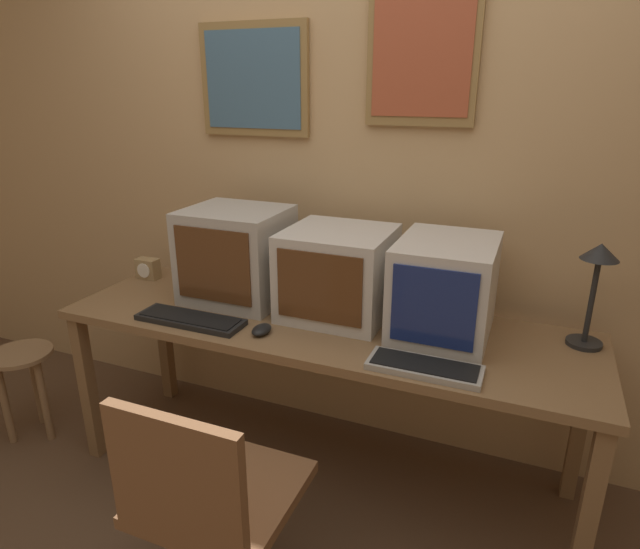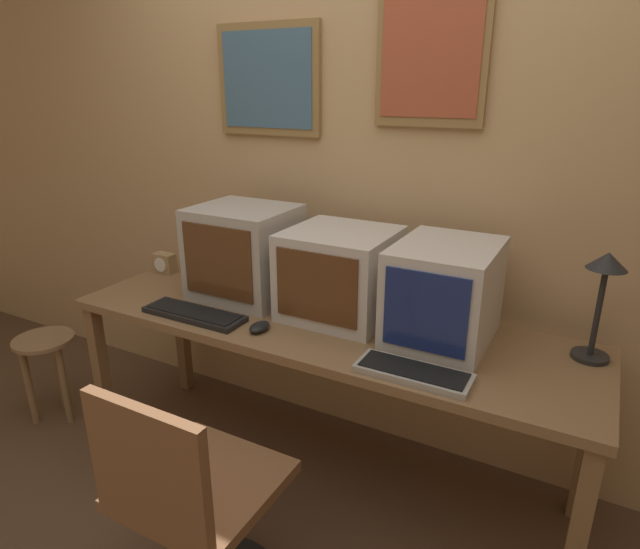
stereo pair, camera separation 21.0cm
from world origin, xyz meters
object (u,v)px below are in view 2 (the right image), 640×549
Objects in this scene: side_stool at (47,360)px; monitor_center at (340,274)px; desk_clock at (165,263)px; keyboard_side at (413,372)px; office_chair at (194,517)px; monitor_right at (444,293)px; monitor_left at (244,252)px; desk_lamp at (603,285)px; keyboard_main at (194,314)px; mouse_near_keyboard at (260,327)px.

monitor_center is at bearing 14.70° from side_stool.
monitor_center is 3.74× the size of desk_clock.
monitor_center is 0.58m from keyboard_side.
office_chair is 1.49m from side_stool.
monitor_right reaches higher than side_stool.
monitor_center is (0.47, 0.01, -0.02)m from monitor_left.
desk_clock is 0.29× the size of desk_lamp.
keyboard_main is (-0.96, -0.29, -0.17)m from monitor_right.
monitor_left reaches higher than monitor_center.
keyboard_main is at bearing 4.47° from side_stool.
keyboard_main is 4.38× the size of mouse_near_keyboard.
monitor_right is 0.99× the size of side_stool.
side_stool is at bearing -178.52° from keyboard_side.
desk_lamp reaches higher than keyboard_side.
keyboard_side is 0.98× the size of desk_lamp.
keyboard_side is at bearing -37.42° from monitor_center.
keyboard_main is 0.99× the size of side_stool.
desk_clock reaches higher than keyboard_main.
monitor_left is 0.94× the size of keyboard_main.
desk_lamp is at bearing 14.82° from keyboard_main.
mouse_near_keyboard is 0.12× the size of office_chair.
office_chair is (-0.50, -0.54, -0.37)m from keyboard_side.
desk_lamp is at bearing 10.89° from monitor_right.
side_stool is at bearing -169.17° from desk_lamp.
keyboard_main is 1.04m from side_stool.
keyboard_side is at bearing -19.81° from monitor_left.
monitor_right reaches higher than keyboard_side.
monitor_left is 0.92× the size of side_stool.
keyboard_main is at bearing -163.15° from monitor_right.
keyboard_main is 0.52× the size of office_chair.
desk_lamp is (1.42, 0.08, 0.07)m from monitor_left.
monitor_right is 4.05× the size of desk_clock.
monitor_right is at bearing -0.88° from monitor_left.
keyboard_main is 0.96m from keyboard_side.
monitor_center is at bearing 85.73° from office_chair.
monitor_center is 0.91× the size of side_stool.
keyboard_side is 0.83× the size of side_stool.
desk_lamp is (0.51, 0.41, 0.26)m from keyboard_side.
desk_lamp reaches higher than mouse_near_keyboard.
office_chair is (0.14, -0.58, -0.38)m from mouse_near_keyboard.
desk_lamp is 1.53m from office_chair.
monitor_center is 1.03m from office_chair.
office_chair is at bearing -51.39° from keyboard_main.
monitor_center is 0.39m from mouse_near_keyboard.
monitor_right is 0.52× the size of office_chair.
desk_lamp is at bearing 10.83° from side_stool.
monitor_left is at bearing 81.35° from keyboard_main.
mouse_near_keyboard is (0.27, -0.29, -0.19)m from monitor_left.
keyboard_main is 0.82m from office_chair.
monitor_center reaches higher than keyboard_side.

